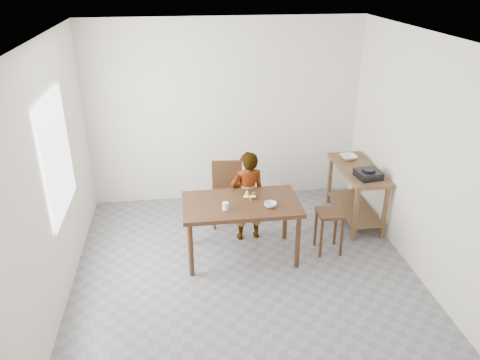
{
  "coord_description": "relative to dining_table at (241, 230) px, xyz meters",
  "views": [
    {
      "loc": [
        -0.68,
        -4.59,
        3.35
      ],
      "look_at": [
        0.0,
        0.4,
        1.0
      ],
      "focal_mm": 35.0,
      "sensor_mm": 36.0,
      "label": 1
    }
  ],
  "objects": [
    {
      "name": "floor",
      "position": [
        0.0,
        -0.3,
        -0.4
      ],
      "size": [
        4.0,
        4.0,
        0.04
      ],
      "primitive_type": "cube",
      "color": "slate",
      "rests_on": "ground"
    },
    {
      "name": "ceiling",
      "position": [
        0.0,
        -0.3,
        2.35
      ],
      "size": [
        4.0,
        4.0,
        0.04
      ],
      "primitive_type": "cube",
      "color": "white",
      "rests_on": "wall_back"
    },
    {
      "name": "wall_back",
      "position": [
        0.0,
        1.72,
        0.98
      ],
      "size": [
        4.0,
        0.04,
        2.7
      ],
      "primitive_type": "cube",
      "color": "silver",
      "rests_on": "ground"
    },
    {
      "name": "wall_front",
      "position": [
        0.0,
        -2.32,
        0.98
      ],
      "size": [
        4.0,
        0.04,
        2.7
      ],
      "primitive_type": "cube",
      "color": "silver",
      "rests_on": "ground"
    },
    {
      "name": "wall_left",
      "position": [
        -2.02,
        -0.3,
        0.98
      ],
      "size": [
        0.04,
        4.0,
        2.7
      ],
      "primitive_type": "cube",
      "color": "silver",
      "rests_on": "ground"
    },
    {
      "name": "wall_right",
      "position": [
        2.02,
        -0.3,
        0.98
      ],
      "size": [
        0.04,
        4.0,
        2.7
      ],
      "primitive_type": "cube",
      "color": "silver",
      "rests_on": "ground"
    },
    {
      "name": "window_pane",
      "position": [
        -1.97,
        -0.1,
        1.12
      ],
      "size": [
        0.02,
        1.1,
        1.3
      ],
      "primitive_type": "cube",
      "color": "white",
      "rests_on": "wall_left"
    },
    {
      "name": "dining_table",
      "position": [
        0.0,
        0.0,
        0.0
      ],
      "size": [
        1.4,
        0.8,
        0.75
      ],
      "primitive_type": null,
      "color": "#3E2413",
      "rests_on": "floor"
    },
    {
      "name": "prep_counter",
      "position": [
        1.72,
        0.7,
        0.03
      ],
      "size": [
        0.5,
        1.2,
        0.8
      ],
      "primitive_type": null,
      "color": "brown",
      "rests_on": "floor"
    },
    {
      "name": "child",
      "position": [
        0.14,
        0.42,
        0.24
      ],
      "size": [
        0.48,
        0.35,
        1.23
      ],
      "primitive_type": "imported",
      "rotation": [
        0.0,
        0.0,
        3.27
      ],
      "color": "white",
      "rests_on": "floor"
    },
    {
      "name": "dining_chair",
      "position": [
        -0.08,
        0.83,
        0.06
      ],
      "size": [
        0.46,
        0.46,
        0.87
      ],
      "primitive_type": null,
      "rotation": [
        0.0,
        0.0,
        -0.1
      ],
      "color": "#3E2413",
      "rests_on": "floor"
    },
    {
      "name": "stool",
      "position": [
        1.11,
        -0.04,
        -0.09
      ],
      "size": [
        0.32,
        0.32,
        0.56
      ],
      "primitive_type": null,
      "rotation": [
        0.0,
        0.0,
        -0.02
      ],
      "color": "#3E2413",
      "rests_on": "floor"
    },
    {
      "name": "glass_tumbler",
      "position": [
        -0.2,
        -0.15,
        0.42
      ],
      "size": [
        0.07,
        0.07,
        0.09
      ],
      "primitive_type": "cylinder",
      "rotation": [
        0.0,
        0.0,
        -0.04
      ],
      "color": "white",
      "rests_on": "dining_table"
    },
    {
      "name": "small_bowl",
      "position": [
        0.32,
        -0.14,
        0.4
      ],
      "size": [
        0.18,
        0.18,
        0.05
      ],
      "primitive_type": "imported",
      "rotation": [
        0.0,
        0.0,
        -0.26
      ],
      "color": "silver",
      "rests_on": "dining_table"
    },
    {
      "name": "banana",
      "position": [
        0.12,
        0.09,
        0.4
      ],
      "size": [
        0.2,
        0.16,
        0.06
      ],
      "primitive_type": null,
      "rotation": [
        0.0,
        0.0,
        -0.29
      ],
      "color": "#E9D149",
      "rests_on": "dining_table"
    },
    {
      "name": "serving_bowl",
      "position": [
        1.69,
        1.02,
        0.45
      ],
      "size": [
        0.25,
        0.25,
        0.06
      ],
      "primitive_type": "imported",
      "rotation": [
        0.0,
        0.0,
        0.09
      ],
      "color": "silver",
      "rests_on": "prep_counter"
    },
    {
      "name": "gas_burner",
      "position": [
        1.72,
        0.37,
        0.47
      ],
      "size": [
        0.33,
        0.33,
        0.1
      ],
      "primitive_type": "cube",
      "rotation": [
        0.0,
        0.0,
        0.14
      ],
      "color": "black",
      "rests_on": "prep_counter"
    }
  ]
}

